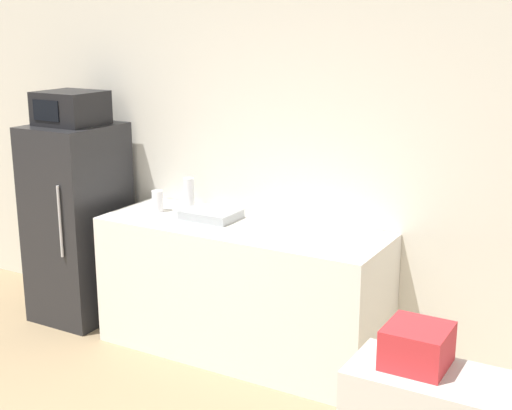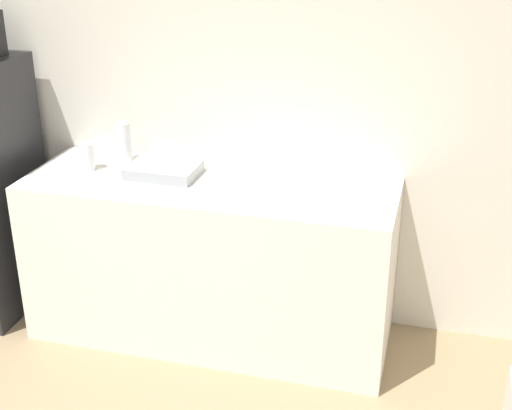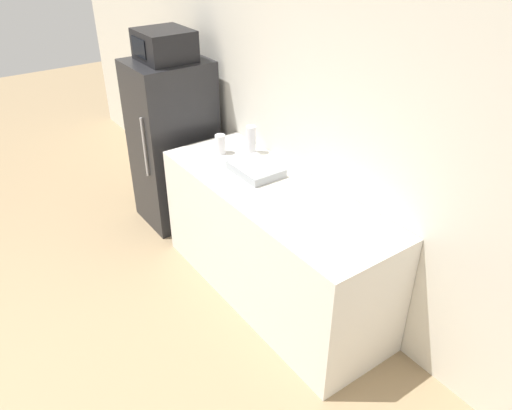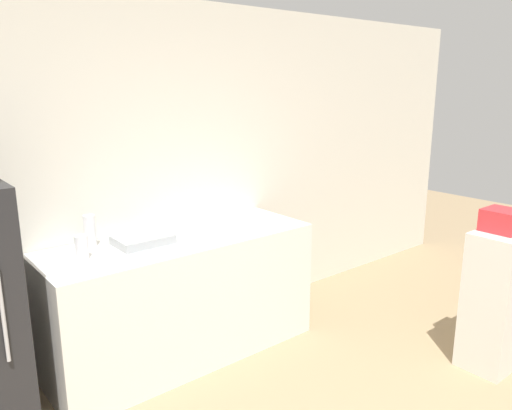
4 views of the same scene
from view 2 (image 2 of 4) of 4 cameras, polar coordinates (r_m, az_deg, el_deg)
name	(u,v)px [view 2 (image 2 of 4)]	position (r m, az deg, el deg)	size (l,w,h in m)	color
wall_back	(187,91)	(4.06, -5.53, 9.08)	(8.00, 0.06, 2.60)	silver
counter	(211,260)	(3.95, -3.64, -4.42)	(1.98, 0.70, 0.92)	silver
sink_basin	(164,170)	(3.87, -7.40, 2.79)	(0.37, 0.28, 0.06)	#9EA3A8
bottle_tall	(124,142)	(4.11, -10.49, 5.01)	(0.08, 0.08, 0.22)	silver
bottle_short	(87,157)	(4.01, -13.37, 3.79)	(0.08, 0.08, 0.15)	silver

